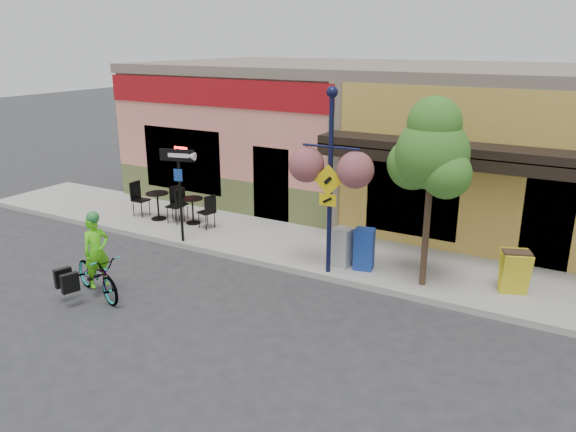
# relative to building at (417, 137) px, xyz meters

# --- Properties ---
(ground) EXTENTS (90.00, 90.00, 0.00)m
(ground) POSITION_rel_building_xyz_m (0.00, -7.50, -2.25)
(ground) COLOR #2D2D30
(ground) RESTS_ON ground
(sidewalk) EXTENTS (24.00, 3.00, 0.15)m
(sidewalk) POSITION_rel_building_xyz_m (0.00, -5.50, -2.17)
(sidewalk) COLOR #9E9B93
(sidewalk) RESTS_ON ground
(curb) EXTENTS (24.00, 0.12, 0.15)m
(curb) POSITION_rel_building_xyz_m (0.00, -6.95, -2.17)
(curb) COLOR #A8A59E
(curb) RESTS_ON ground
(building) EXTENTS (18.20, 8.20, 4.50)m
(building) POSITION_rel_building_xyz_m (0.00, 0.00, 0.00)
(building) COLOR #E1816F
(building) RESTS_ON ground
(bicycle) EXTENTS (1.96, 1.19, 0.97)m
(bicycle) POSITION_rel_building_xyz_m (-3.66, -10.08, -1.76)
(bicycle) COLOR maroon
(bicycle) RESTS_ON ground
(cyclist_rider) EXTENTS (0.52, 0.65, 1.54)m
(cyclist_rider) POSITION_rel_building_xyz_m (-3.61, -10.08, -1.48)
(cyclist_rider) COLOR #5AE317
(cyclist_rider) RESTS_ON ground
(lamp_post) EXTENTS (1.35, 0.58, 4.18)m
(lamp_post) POSITION_rel_building_xyz_m (0.18, -6.78, -0.01)
(lamp_post) COLOR #121539
(lamp_post) RESTS_ON sidewalk
(one_way_sign) EXTENTS (0.97, 0.43, 2.47)m
(one_way_sign) POSITION_rel_building_xyz_m (-4.06, -6.85, -0.87)
(one_way_sign) COLOR black
(one_way_sign) RESTS_ON sidewalk
(cafe_set_left) EXTENTS (1.77, 0.91, 1.06)m
(cafe_set_left) POSITION_rel_building_xyz_m (-5.91, -5.74, -1.57)
(cafe_set_left) COLOR black
(cafe_set_left) RESTS_ON sidewalk
(cafe_set_right) EXTENTS (1.80, 1.18, 0.99)m
(cafe_set_right) POSITION_rel_building_xyz_m (-4.76, -5.54, -1.60)
(cafe_set_right) COLOR black
(cafe_set_right) RESTS_ON sidewalk
(newspaper_box_blue) EXTENTS (0.50, 0.46, 0.96)m
(newspaper_box_blue) POSITION_rel_building_xyz_m (0.82, -6.22, -1.62)
(newspaper_box_blue) COLOR navy
(newspaper_box_blue) RESTS_ON sidewalk
(newspaper_box_grey) EXTENTS (0.48, 0.45, 0.92)m
(newspaper_box_grey) POSITION_rel_building_xyz_m (0.30, -6.28, -1.64)
(newspaper_box_grey) COLOR #AAAAAA
(newspaper_box_grey) RESTS_ON sidewalk
(street_tree) EXTENTS (1.82, 1.82, 4.09)m
(street_tree) POSITION_rel_building_xyz_m (2.26, -6.40, -0.05)
(street_tree) COLOR #3D7A26
(street_tree) RESTS_ON sidewalk
(sandwich_board) EXTENTS (0.68, 0.59, 0.94)m
(sandwich_board) POSITION_rel_building_xyz_m (4.10, -6.05, -1.63)
(sandwich_board) COLOR yellow
(sandwich_board) RESTS_ON sidewalk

